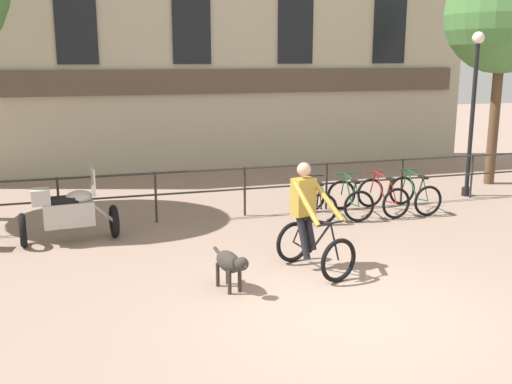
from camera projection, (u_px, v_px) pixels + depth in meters
The scene contains 11 objects.
ground_plane at pixel (352, 313), 7.92m from camera, with size 60.00×60.00×0.00m, color gray.
canal_railing at pixel (245, 183), 12.61m from camera, with size 15.05×0.05×1.05m.
cyclist_with_bike at pixel (310, 223), 9.39m from camera, with size 1.00×1.32×1.70m.
dog at pixel (231, 263), 8.58m from camera, with size 0.39×0.95×0.60m.
parked_motorcycle at pixel (68, 212), 10.81m from camera, with size 1.77×0.78×1.35m.
parked_bicycle_near_lamp at pixel (316, 202), 12.46m from camera, with size 0.84×1.20×0.86m.
parked_bicycle_mid_left at pixel (350, 199), 12.68m from camera, with size 0.75×1.16×0.86m.
parked_bicycle_mid_right at pixel (383, 197), 12.91m from camera, with size 0.71×1.14×0.86m.
parked_bicycle_far_end at pixel (415, 194), 13.13m from camera, with size 0.66×1.11×0.86m.
street_lamp at pixel (473, 105), 14.10m from camera, with size 0.28×0.28×3.87m.
tree_canalside_right at pixel (503, 16), 15.03m from camera, with size 2.90×2.90×5.78m.
Camera 1 is at (-3.36, -6.68, 3.31)m, focal length 42.00 mm.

